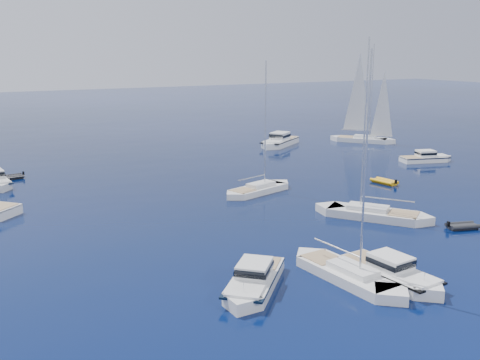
% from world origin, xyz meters
% --- Properties ---
extents(motor_cruiser_near, '(3.39, 8.87, 2.28)m').
position_xyz_m(motor_cruiser_near, '(-8.43, 0.42, 0.00)').
color(motor_cruiser_near, white).
rests_on(motor_cruiser_near, ground).
extents(motor_cruiser_left, '(7.95, 8.20, 2.30)m').
position_xyz_m(motor_cruiser_left, '(-17.26, 3.77, 0.00)').
color(motor_cruiser_left, silver).
rests_on(motor_cruiser_left, ground).
extents(motor_cruiser_far_r, '(8.30, 4.63, 2.08)m').
position_xyz_m(motor_cruiser_far_r, '(25.16, 28.89, 0.00)').
color(motor_cruiser_far_r, white).
rests_on(motor_cruiser_far_r, ground).
extents(motor_cruiser_distant, '(10.58, 8.58, 2.78)m').
position_xyz_m(motor_cruiser_distant, '(14.35, 50.10, 0.00)').
color(motor_cruiser_distant, white).
rests_on(motor_cruiser_distant, ground).
extents(sailboat_fore, '(3.74, 11.01, 15.89)m').
position_xyz_m(sailboat_fore, '(-10.85, 2.06, 0.00)').
color(sailboat_fore, white).
rests_on(sailboat_fore, ground).
extents(sailboat_mid_r, '(9.21, 11.10, 16.97)m').
position_xyz_m(sailboat_mid_r, '(0.30, 12.06, 0.00)').
color(sailboat_mid_r, silver).
rests_on(sailboat_mid_r, ground).
extents(sailboat_centre, '(10.31, 5.28, 14.68)m').
position_xyz_m(sailboat_centre, '(-4.21, 25.28, 0.00)').
color(sailboat_centre, silver).
rests_on(sailboat_centre, ground).
extents(sailboat_sails_r, '(9.50, 10.82, 16.87)m').
position_xyz_m(sailboat_sails_r, '(28.74, 46.44, 0.00)').
color(sailboat_sails_r, white).
rests_on(sailboat_sails_r, ground).
extents(tender_yellow, '(2.28, 3.47, 0.95)m').
position_xyz_m(tender_yellow, '(10.89, 21.90, 0.00)').
color(tender_yellow, '#E9A40D').
rests_on(tender_yellow, ground).
extents(tender_grey_near, '(3.18, 2.37, 0.95)m').
position_xyz_m(tender_grey_near, '(5.04, 5.87, 0.00)').
color(tender_grey_near, black).
rests_on(tender_grey_near, ground).
extents(tender_grey_far, '(3.69, 2.37, 0.95)m').
position_xyz_m(tender_grey_far, '(-27.45, 45.29, 0.00)').
color(tender_grey_far, black).
rests_on(tender_grey_far, ground).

